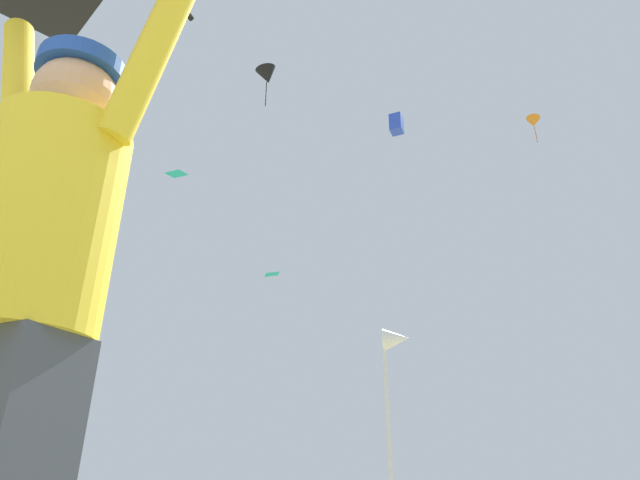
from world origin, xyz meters
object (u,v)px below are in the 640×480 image
Objects in this scene: kite_flyer_person at (30,288)px; distant_kite_teal_high_right at (176,173)px; distant_kite_teal_low_right at (272,274)px; distant_kite_blue_far_center at (396,124)px; distant_kite_black_mid_left at (267,76)px; marker_flag at (395,353)px; distant_kite_orange_mid_right at (533,122)px.

distant_kite_teal_high_right reaches higher than kite_flyer_person.
distant_kite_teal_low_right reaches higher than kite_flyer_person.
distant_kite_teal_high_right is 0.85× the size of distant_kite_blue_far_center.
marker_flag is at bearing -61.21° from distant_kite_black_mid_left.
distant_kite_black_mid_left is 2.65× the size of distant_kite_teal_low_right.
distant_kite_blue_far_center is 0.62× the size of marker_flag.
distant_kite_blue_far_center reaches higher than kite_flyer_person.
distant_kite_orange_mid_right is (16.52, 10.35, 6.74)m from distant_kite_teal_high_right.
distant_kite_black_mid_left is at bearing -158.52° from distant_kite_orange_mid_right.
distant_kite_teal_high_right is (-10.73, 16.22, 12.01)m from kite_flyer_person.
distant_kite_black_mid_left reaches higher than distant_kite_blue_far_center.
distant_kite_black_mid_left is at bearing 66.56° from distant_kite_teal_high_right.
distant_kite_teal_high_right is 10.35m from distant_kite_black_mid_left.
distant_kite_teal_high_right is at bearing -91.04° from distant_kite_teal_low_right.
marker_flag reaches higher than kite_flyer_person.
distant_kite_black_mid_left is 27.30m from marker_flag.
marker_flag is at bearing -46.54° from distant_kite_teal_high_right.
distant_kite_blue_far_center reaches higher than distant_kite_teal_high_right.
distant_kite_teal_high_right is 20.63m from distant_kite_orange_mid_right.
distant_kite_orange_mid_right is 0.64× the size of distant_kite_black_mid_left.
kite_flyer_person is at bearing -91.72° from marker_flag.
distant_kite_teal_high_right is 19.34m from marker_flag.
distant_kite_blue_far_center is at bearing -2.16° from distant_kite_teal_low_right.
marker_flag is (0.14, 4.75, 0.86)m from kite_flyer_person.
distant_kite_black_mid_left is (-6.52, -6.11, 0.39)m from distant_kite_blue_far_center.
kite_flyer_person is 0.93× the size of marker_flag.
marker_flag is (10.87, -11.47, -11.15)m from distant_kite_teal_high_right.
kite_flyer_person is 33.03m from distant_kite_orange_mid_right.
distant_kite_teal_high_right is 0.52× the size of marker_flag.
distant_kite_orange_mid_right is at bearing 77.71° from kite_flyer_person.
distant_kite_teal_low_right is at bearing 88.96° from distant_kite_teal_high_right.
distant_kite_teal_low_right is at bearing 177.84° from distant_kite_blue_far_center.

